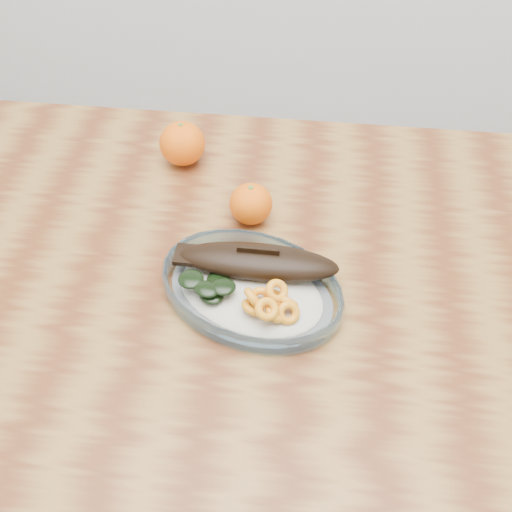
% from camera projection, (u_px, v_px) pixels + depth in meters
% --- Properties ---
extents(ground, '(3.00, 3.00, 0.00)m').
position_uv_depth(ground, '(241.00, 490.00, 1.48)').
color(ground, slate).
rests_on(ground, ground).
extents(dining_table, '(1.20, 0.80, 0.75)m').
position_uv_depth(dining_table, '(234.00, 310.00, 1.02)').
color(dining_table, brown).
rests_on(dining_table, ground).
extents(plated_meal, '(0.63, 0.63, 0.08)m').
position_uv_depth(plated_meal, '(251.00, 286.00, 0.90)').
color(plated_meal, white).
rests_on(plated_meal, dining_table).
extents(orange_left, '(0.08, 0.08, 0.08)m').
position_uv_depth(orange_left, '(182.00, 144.00, 1.10)').
color(orange_left, '#FF4505').
rests_on(orange_left, dining_table).
extents(orange_right, '(0.07, 0.07, 0.07)m').
position_uv_depth(orange_right, '(251.00, 204.00, 1.00)').
color(orange_right, '#FF4505').
rests_on(orange_right, dining_table).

